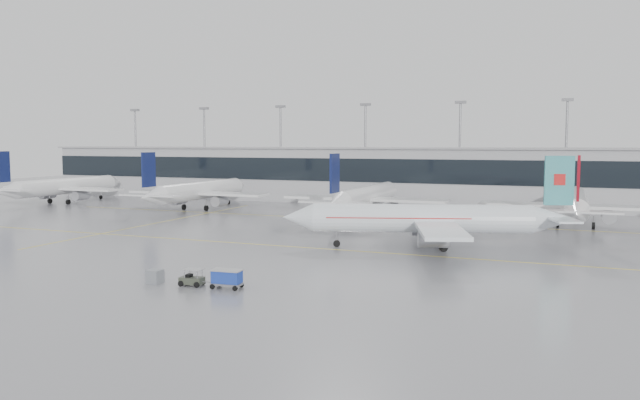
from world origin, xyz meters
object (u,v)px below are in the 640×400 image
at_px(baggage_cart, 227,277).
at_px(gse_unit, 155,277).
at_px(air_canada_jet, 431,219).
at_px(baggage_tug, 192,280).

height_order(baggage_cart, gse_unit, baggage_cart).
xyz_separation_m(air_canada_jet, gse_unit, (-20.28, -29.66, -3.08)).
xyz_separation_m(baggage_cart, gse_unit, (-7.40, -0.79, -0.36)).
height_order(air_canada_jet, gse_unit, air_canada_jet).
distance_m(baggage_tug, baggage_cart, 3.63).
distance_m(baggage_tug, gse_unit, 3.85).
bearing_deg(air_canada_jet, baggage_tug, 42.69).
distance_m(air_canada_jet, baggage_cart, 31.73).
height_order(air_canada_jet, baggage_cart, air_canada_jet).
bearing_deg(baggage_tug, baggage_cart, 0.00).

